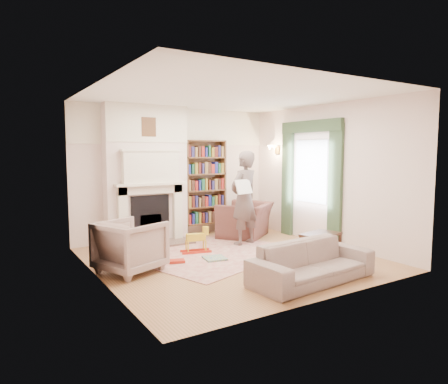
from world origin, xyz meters
TOP-DOWN VIEW (x-y plane):
  - floor at (0.00, 0.00)m, footprint 4.50×4.50m
  - ceiling at (0.00, 0.00)m, footprint 4.50×4.50m
  - wall_back at (0.00, 2.25)m, footprint 4.50×0.00m
  - wall_front at (0.00, -2.25)m, footprint 4.50×0.00m
  - wall_left at (-2.25, 0.00)m, footprint 0.00×4.50m
  - wall_right at (2.25, 0.00)m, footprint 0.00×4.50m
  - fireplace at (-0.75, 2.05)m, footprint 1.70×0.58m
  - bookcase at (0.65, 2.12)m, footprint 1.00×0.24m
  - window at (2.23, 0.40)m, footprint 0.02×0.90m
  - curtain_left at (2.20, -0.30)m, footprint 0.07×0.32m
  - curtain_right at (2.20, 1.10)m, footprint 0.07×0.32m
  - pelmet at (2.19, 0.40)m, footprint 0.09×1.70m
  - wall_sconce at (2.03, 1.50)m, footprint 0.20×0.24m
  - rug at (-0.08, 0.44)m, footprint 3.27×2.86m
  - armchair_reading at (1.26, 1.39)m, footprint 1.51×1.47m
  - armchair_left at (-1.74, 0.19)m, footprint 1.15×1.14m
  - sofa at (0.32, -1.63)m, footprint 2.00×0.91m
  - man_reading at (0.81, 0.79)m, footprint 0.78×0.61m
  - newspaper at (0.66, 0.59)m, footprint 0.43×0.22m
  - coffee_table at (1.32, -0.81)m, footprint 0.79×0.60m
  - paraffin_heater at (-1.54, 1.40)m, footprint 0.29×0.29m
  - rocking_horse at (-0.34, 0.68)m, footprint 0.59×0.35m
  - board_game at (-0.28, 0.10)m, footprint 0.42×0.42m
  - game_box_lid at (-0.94, 0.24)m, footprint 0.31×0.25m
  - comic_annuals at (0.25, -0.48)m, footprint 0.55×0.48m

SIDE VIEW (x-z plane):
  - floor at x=0.00m, z-range 0.00..0.00m
  - rug at x=-0.08m, z-range 0.00..0.01m
  - comic_annuals at x=0.25m, z-range 0.01..0.03m
  - board_game at x=-0.28m, z-range 0.01..0.04m
  - game_box_lid at x=-0.94m, z-range 0.01..0.06m
  - coffee_table at x=1.32m, z-range 0.00..0.45m
  - rocking_horse at x=-0.34m, z-range 0.00..0.48m
  - paraffin_heater at x=-1.54m, z-range 0.00..0.55m
  - sofa at x=0.32m, z-range 0.00..0.57m
  - armchair_reading at x=1.26m, z-range 0.00..0.74m
  - armchair_left at x=-1.74m, z-range 0.00..0.81m
  - man_reading at x=0.81m, z-range 0.00..1.88m
  - bookcase at x=0.65m, z-range 0.25..2.10m
  - newspaper at x=0.66m, z-range 1.05..1.33m
  - curtain_left at x=2.20m, z-range 0.00..2.40m
  - curtain_right at x=2.20m, z-range 0.00..2.40m
  - fireplace at x=-0.75m, z-range -0.01..2.79m
  - wall_back at x=0.00m, z-range -0.85..3.65m
  - wall_front at x=0.00m, z-range -0.85..3.65m
  - wall_left at x=-2.25m, z-range -0.85..3.65m
  - wall_right at x=2.25m, z-range -0.85..3.65m
  - window at x=2.23m, z-range 0.80..2.10m
  - wall_sconce at x=2.03m, z-range 1.78..2.02m
  - pelmet at x=2.19m, z-range 2.26..2.50m
  - ceiling at x=0.00m, z-range 2.80..2.80m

